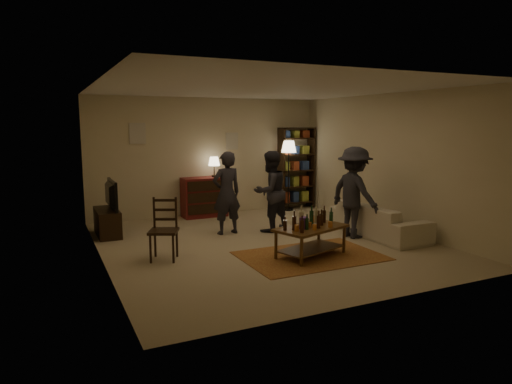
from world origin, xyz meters
TOP-DOWN VIEW (x-y plane):
  - floor at (0.00, 0.00)m, footprint 6.00×6.00m
  - room_shell at (-0.65, 2.98)m, footprint 6.00×6.00m
  - rug at (0.31, -1.04)m, footprint 2.20×1.50m
  - coffee_table at (0.30, -1.04)m, footprint 1.33×0.99m
  - dining_chair at (-1.84, -0.18)m, footprint 0.56×0.56m
  - tv_stand at (-2.44, 1.80)m, footprint 0.40×1.00m
  - dresser at (-0.19, 2.71)m, footprint 1.00×0.50m
  - bookshelf at (2.25, 2.78)m, footprint 0.90×0.34m
  - floor_lamp at (1.92, 2.58)m, footprint 0.36×0.36m
  - sofa at (2.20, -0.40)m, footprint 0.81×2.08m
  - person_left at (-0.35, 0.95)m, footprint 0.61×0.43m
  - person_right at (0.51, 0.80)m, footprint 0.91×0.80m
  - person_by_sofa at (1.70, -0.30)m, footprint 0.76×1.16m

SIDE VIEW (x-z plane):
  - floor at x=0.00m, z-range 0.00..0.00m
  - rug at x=0.31m, z-range 0.00..0.01m
  - sofa at x=2.20m, z-range 0.00..0.61m
  - tv_stand at x=-2.44m, z-range -0.14..0.91m
  - coffee_table at x=0.30m, z-range 0.01..0.84m
  - dresser at x=-0.19m, z-range -0.20..1.16m
  - dining_chair at x=-1.84m, z-range 0.03..1.01m
  - person_right at x=0.51m, z-range 0.00..1.59m
  - person_left at x=-0.35m, z-range 0.00..1.59m
  - person_by_sofa at x=1.70m, z-range 0.00..1.69m
  - bookshelf at x=2.25m, z-range 0.03..2.04m
  - floor_lamp at x=1.92m, z-range 0.59..2.29m
  - room_shell at x=-0.65m, z-range -1.19..4.81m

